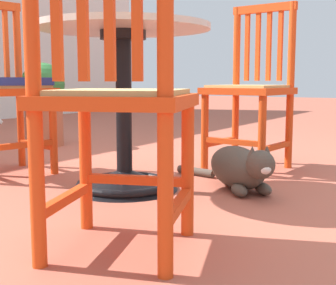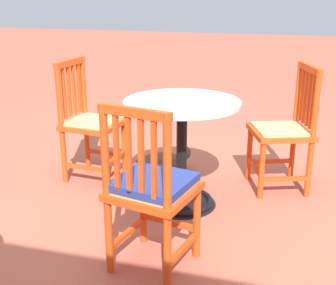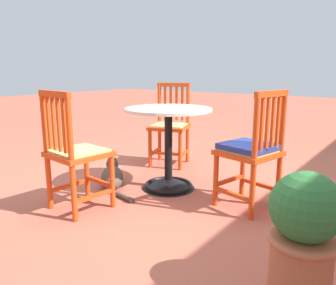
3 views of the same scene
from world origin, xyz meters
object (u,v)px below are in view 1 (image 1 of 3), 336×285
(cafe_table, at_px, (124,127))
(tabby_cat, at_px, (240,169))
(orange_chair_facing_out, at_px, (251,91))
(orange_chair_by_planter, at_px, (3,89))
(terracotta_planter, at_px, (43,102))
(orange_chair_near_fence, at_px, (115,101))

(cafe_table, xyz_separation_m, tabby_cat, (0.28, -0.44, -0.19))
(orange_chair_facing_out, xyz_separation_m, orange_chair_by_planter, (-0.82, 1.03, 0.01))
(tabby_cat, bearing_deg, cafe_table, 122.14)
(orange_chair_facing_out, bearing_deg, terracotta_planter, 88.47)
(cafe_table, height_order, orange_chair_near_fence, orange_chair_near_fence)
(cafe_table, relative_size, terracotta_planter, 1.23)
(cafe_table, bearing_deg, tabby_cat, -57.86)
(cafe_table, xyz_separation_m, orange_chair_near_fence, (-0.64, -0.46, 0.15))
(orange_chair_facing_out, bearing_deg, orange_chair_near_fence, -172.51)
(orange_chair_facing_out, distance_m, terracotta_planter, 1.66)
(orange_chair_near_fence, relative_size, tabby_cat, 1.41)
(cafe_table, xyz_separation_m, orange_chair_facing_out, (0.79, -0.27, 0.15))
(orange_chair_facing_out, bearing_deg, cafe_table, 160.82)
(orange_chair_by_planter, relative_size, tabby_cat, 1.41)
(terracotta_planter, bearing_deg, orange_chair_by_planter, -144.04)
(orange_chair_near_fence, distance_m, orange_chair_by_planter, 1.37)
(cafe_table, relative_size, tabby_cat, 1.17)
(orange_chair_facing_out, height_order, orange_chair_by_planter, same)
(orange_chair_by_planter, bearing_deg, orange_chair_facing_out, -51.50)
(cafe_table, distance_m, orange_chair_by_planter, 0.78)
(tabby_cat, height_order, terracotta_planter, terracotta_planter)
(orange_chair_near_fence, relative_size, orange_chair_by_planter, 1.00)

